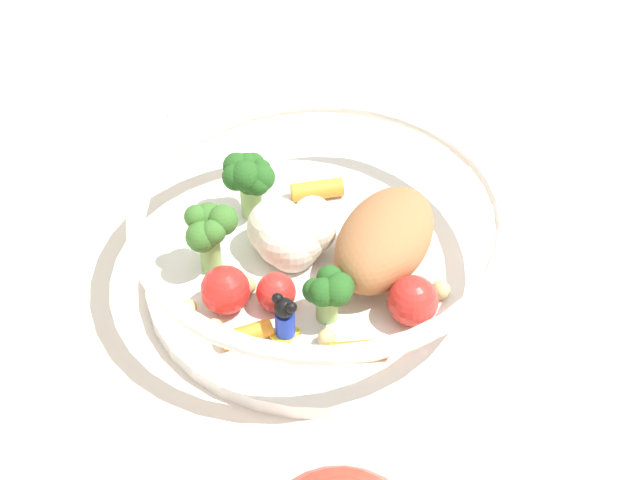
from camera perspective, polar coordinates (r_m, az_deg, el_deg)
The scene contains 3 objects.
ground_plane at distance 0.59m, azimuth 1.33°, elevation -3.37°, with size 2.40×2.40×0.00m, color silver.
food_container at distance 0.58m, azimuth 0.01°, elevation -0.12°, with size 0.23×0.23×0.06m.
folded_napkin at distance 0.77m, azimuth -3.17°, elevation 9.64°, with size 0.14×0.11×0.01m, color white.
Camera 1 is at (-0.12, 0.39, 0.44)m, focal length 53.20 mm.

